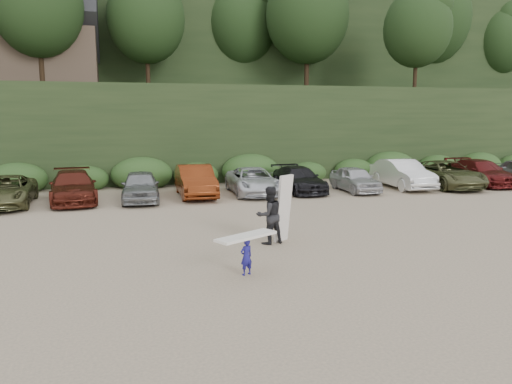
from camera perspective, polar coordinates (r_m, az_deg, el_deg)
name	(u,v)px	position (r m, az deg, el deg)	size (l,w,h in m)	color
ground	(336,241)	(17.12, 9.09, -5.54)	(120.00, 120.00, 0.00)	tan
hillside_backdrop	(182,42)	(51.86, -8.48, 16.61)	(90.00, 41.50, 28.00)	black
parked_cars	(261,181)	(26.32, 0.62, 1.31)	(36.28, 6.22, 1.63)	#ACACB1
child_surfer	(246,248)	(13.27, -1.12, -6.39)	(1.84, 1.32, 1.09)	navy
adult_surfer	(271,215)	(16.39, 1.67, -2.59)	(1.43, 0.92, 2.26)	black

